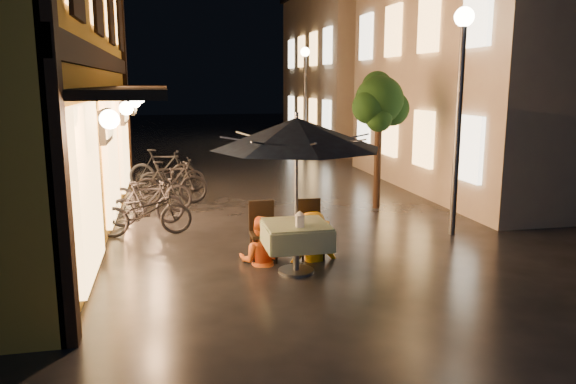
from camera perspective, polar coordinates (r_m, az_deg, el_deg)
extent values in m
plane|color=black|center=(8.47, 4.57, -8.90)|extent=(90.00, 90.00, 0.00)
cube|color=black|center=(11.68, -18.22, 12.55)|extent=(0.12, 11.00, 0.35)
cube|color=black|center=(11.63, -15.23, 10.01)|extent=(1.20, 10.50, 0.12)
cube|color=#EBAC5B|center=(13.28, -17.76, 17.98)|extent=(0.10, 0.90, 1.50)
cube|color=#EBAC5B|center=(15.75, -16.88, 16.85)|extent=(0.10, 0.90, 1.50)
cube|color=#EBAC5B|center=(8.33, -19.66, 0.13)|extent=(0.10, 2.20, 2.40)
cube|color=#EBAC5B|center=(11.77, -17.52, 3.29)|extent=(0.10, 2.20, 2.40)
cube|color=#EBAC5B|center=(15.23, -16.35, 5.02)|extent=(0.10, 2.20, 2.40)
cube|color=#BFAE95|center=(17.20, 23.17, 11.40)|extent=(7.00, 9.00, 6.50)
cube|color=#EBAC5B|center=(12.58, 17.91, 4.20)|extent=(0.10, 1.00, 1.40)
cube|color=#EBAC5B|center=(12.58, 18.69, 16.95)|extent=(0.10, 1.00, 1.40)
cube|color=#EBAC5B|center=(14.51, 13.59, 5.27)|extent=(0.10, 1.00, 1.40)
cube|color=#EBAC5B|center=(14.52, 14.10, 16.33)|extent=(0.10, 1.00, 1.40)
cube|color=#EBAC5B|center=(16.52, 10.29, 6.07)|extent=(0.10, 1.00, 1.40)
cube|color=#EBAC5B|center=(16.52, 10.63, 15.79)|extent=(0.10, 1.00, 1.40)
cube|color=#EBAC5B|center=(18.56, 7.70, 6.68)|extent=(0.10, 1.00, 1.40)
cube|color=#EBAC5B|center=(18.56, 7.93, 15.33)|extent=(0.10, 1.00, 1.40)
cube|color=#BFAE95|center=(27.44, 9.05, 12.21)|extent=(7.00, 10.00, 7.00)
cube|color=#EBAC5B|center=(22.74, 3.93, 7.54)|extent=(0.10, 1.00, 1.40)
cube|color=#EBAC5B|center=(22.74, 4.03, 14.60)|extent=(0.10, 1.00, 1.40)
cube|color=#EBAC5B|center=(24.86, 2.52, 7.85)|extent=(0.10, 1.00, 1.40)
cube|color=#EBAC5B|center=(24.86, 2.58, 14.31)|extent=(0.10, 1.00, 1.40)
cube|color=#EBAC5B|center=(26.99, 1.34, 8.11)|extent=(0.10, 1.00, 1.40)
cube|color=#EBAC5B|center=(26.99, 1.36, 14.06)|extent=(0.10, 1.00, 1.40)
cube|color=#EBAC5B|center=(29.13, 0.32, 8.33)|extent=(0.10, 1.00, 1.40)
cube|color=#EBAC5B|center=(29.13, 0.33, 13.84)|extent=(0.10, 1.00, 1.40)
cylinder|color=black|center=(13.13, 9.08, 3.10)|extent=(0.16, 0.16, 2.20)
sphere|color=black|center=(13.01, 9.27, 9.22)|extent=(1.10, 1.10, 1.10)
sphere|color=black|center=(13.24, 10.51, 8.34)|extent=(0.80, 0.80, 0.80)
sphere|color=black|center=(12.77, 8.23, 8.54)|extent=(0.76, 0.76, 0.76)
sphere|color=black|center=(13.30, 9.04, 10.56)|extent=(0.70, 0.70, 0.70)
sphere|color=black|center=(12.76, 9.20, 7.39)|extent=(0.60, 0.60, 0.60)
cylinder|color=#59595E|center=(11.03, 16.86, 5.98)|extent=(0.12, 0.12, 4.00)
sphere|color=beige|center=(11.05, 17.48, 16.62)|extent=(0.36, 0.36, 0.36)
cylinder|color=#59595E|center=(22.28, 1.72, 8.78)|extent=(0.12, 0.12, 4.00)
sphere|color=beige|center=(22.29, 1.75, 14.05)|extent=(0.36, 0.36, 0.36)
cylinder|color=#59595E|center=(8.67, 0.84, -5.88)|extent=(0.10, 0.10, 0.72)
cylinder|color=#59595E|center=(8.78, 0.83, -8.00)|extent=(0.56, 0.56, 0.04)
cube|color=#275226|center=(8.57, 0.84, -3.38)|extent=(0.95, 0.95, 0.06)
cube|color=#275226|center=(8.72, 3.89, -4.26)|extent=(0.04, 0.95, 0.33)
cube|color=#275226|center=(8.52, -2.28, -4.62)|extent=(0.04, 0.95, 0.33)
cube|color=#275226|center=(9.06, 0.17, -3.66)|extent=(0.95, 0.04, 0.33)
cube|color=#275226|center=(8.16, 1.59, -5.31)|extent=(0.95, 0.04, 0.33)
cylinder|color=#59595E|center=(8.48, 0.85, -0.76)|extent=(0.05, 0.05, 2.30)
cone|color=black|center=(8.33, 0.87, 5.99)|extent=(2.58, 2.58, 0.46)
cylinder|color=#59595E|center=(8.31, 0.88, 7.71)|extent=(0.06, 0.06, 0.12)
cube|color=black|center=(9.18, -2.51, -4.33)|extent=(0.42, 0.42, 0.05)
cube|color=black|center=(9.30, -2.72, -2.54)|extent=(0.42, 0.04, 0.55)
cylinder|color=black|center=(9.05, -3.44, -6.12)|extent=(0.04, 0.04, 0.43)
cylinder|color=black|center=(9.11, -1.19, -5.99)|extent=(0.04, 0.04, 0.43)
cylinder|color=black|center=(9.39, -3.77, -5.48)|extent=(0.04, 0.04, 0.43)
cylinder|color=black|center=(9.45, -1.60, -5.36)|extent=(0.04, 0.04, 0.43)
cube|color=black|center=(9.35, 2.34, -4.06)|extent=(0.42, 0.42, 0.05)
cube|color=black|center=(9.46, 2.06, -2.30)|extent=(0.42, 0.04, 0.55)
cylinder|color=black|center=(9.20, 1.52, -5.82)|extent=(0.04, 0.04, 0.43)
cylinder|color=black|center=(9.29, 3.69, -5.68)|extent=(0.04, 0.04, 0.43)
cylinder|color=black|center=(9.54, 1.01, -5.21)|extent=(0.04, 0.04, 0.43)
cylinder|color=black|center=(9.62, 3.10, -5.08)|extent=(0.04, 0.04, 0.43)
cube|color=white|center=(8.32, 1.21, -2.97)|extent=(0.11, 0.11, 0.18)
cube|color=#FFD88C|center=(8.32, 1.21, -3.04)|extent=(0.07, 0.07, 0.12)
cone|color=white|center=(8.29, 1.21, -2.13)|extent=(0.16, 0.16, 0.07)
imported|color=orange|center=(9.02, -2.79, -2.57)|extent=(0.89, 0.79, 1.52)
imported|color=#FFA80B|center=(9.19, 2.55, -2.17)|extent=(1.07, 0.68, 1.57)
imported|color=black|center=(11.03, -14.36, -1.97)|extent=(1.80, 0.72, 0.93)
imported|color=black|center=(11.83, -14.18, -1.10)|extent=(1.59, 0.66, 0.93)
imported|color=black|center=(12.86, -13.87, -0.01)|extent=(1.92, 0.83, 0.98)
imported|color=black|center=(13.67, -11.86, 0.92)|extent=(1.84, 0.74, 1.07)
imported|color=black|center=(15.20, -11.69, 1.62)|extent=(1.79, 0.81, 0.91)
imported|color=black|center=(15.83, -12.62, 2.30)|extent=(1.89, 0.78, 1.10)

